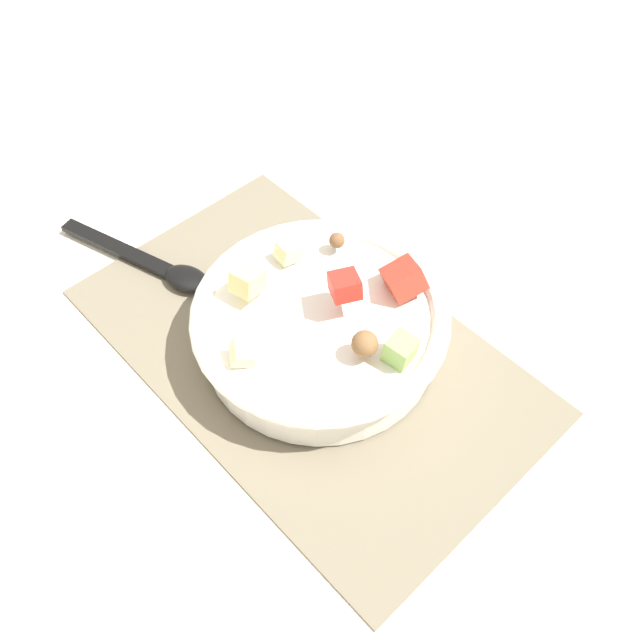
{
  "coord_description": "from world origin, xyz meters",
  "views": [
    {
      "loc": [
        0.33,
        -0.28,
        0.61
      ],
      "look_at": [
        0.01,
        0.01,
        0.05
      ],
      "focal_mm": 38.55,
      "sensor_mm": 36.0,
      "label": 1
    }
  ],
  "objects": [
    {
      "name": "placemat",
      "position": [
        0.0,
        0.0,
        0.0
      ],
      "size": [
        0.5,
        0.3,
        0.01
      ],
      "primitive_type": "cube",
      "color": "#756B56",
      "rests_on": "ground_plane"
    },
    {
      "name": "salad_bowl",
      "position": [
        0.01,
        0.01,
        0.04
      ],
      "size": [
        0.27,
        0.27,
        0.1
      ],
      "color": "white",
      "rests_on": "placemat"
    },
    {
      "name": "serving_spoon",
      "position": [
        -0.2,
        -0.05,
        0.01
      ],
      "size": [
        0.21,
        0.09,
        0.01
      ],
      "color": "black",
      "rests_on": "placemat"
    },
    {
      "name": "ground_plane",
      "position": [
        0.0,
        0.0,
        0.0
      ],
      "size": [
        2.4,
        2.4,
        0.0
      ],
      "primitive_type": "plane",
      "color": "silver"
    }
  ]
}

